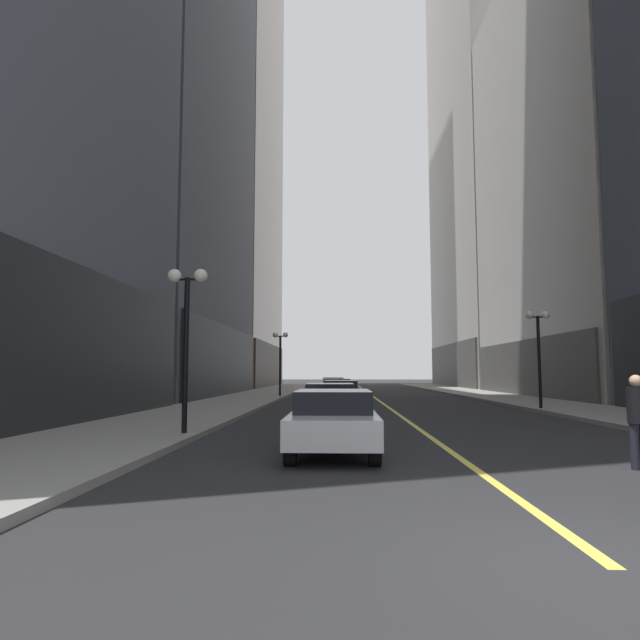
{
  "coord_description": "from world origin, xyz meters",
  "views": [
    {
      "loc": [
        -2.39,
        -5.07,
        1.7
      ],
      "look_at": [
        -3.58,
        29.06,
        4.92
      ],
      "focal_mm": 31.32,
      "sensor_mm": 36.0,
      "label": 1
    }
  ],
  "objects_px": {
    "car_grey": "(341,393)",
    "pedestrian_in_black_coat": "(638,414)",
    "car_red": "(336,389)",
    "street_lamp_left_near": "(187,313)",
    "car_white": "(330,401)",
    "street_lamp_right_mid": "(538,337)",
    "street_lamp_left_far": "(280,349)",
    "car_silver": "(333,419)",
    "car_green": "(333,385)"
  },
  "relations": [
    {
      "from": "car_white",
      "to": "car_grey",
      "type": "height_order",
      "value": "same"
    },
    {
      "from": "car_white",
      "to": "street_lamp_right_mid",
      "type": "relative_size",
      "value": 0.97
    },
    {
      "from": "car_red",
      "to": "street_lamp_left_near",
      "type": "relative_size",
      "value": 0.98
    },
    {
      "from": "car_white",
      "to": "car_green",
      "type": "relative_size",
      "value": 0.95
    },
    {
      "from": "car_silver",
      "to": "street_lamp_left_near",
      "type": "bearing_deg",
      "value": 146.89
    },
    {
      "from": "car_grey",
      "to": "pedestrian_in_black_coat",
      "type": "xyz_separation_m",
      "value": [
        5.2,
        -16.98,
        0.24
      ]
    },
    {
      "from": "car_green",
      "to": "street_lamp_left_near",
      "type": "height_order",
      "value": "street_lamp_left_near"
    },
    {
      "from": "street_lamp_left_far",
      "to": "car_silver",
      "type": "bearing_deg",
      "value": -81.43
    },
    {
      "from": "car_silver",
      "to": "street_lamp_right_mid",
      "type": "height_order",
      "value": "street_lamp_right_mid"
    },
    {
      "from": "car_red",
      "to": "street_lamp_left_far",
      "type": "distance_m",
      "value": 5.68
    },
    {
      "from": "street_lamp_left_near",
      "to": "street_lamp_left_far",
      "type": "bearing_deg",
      "value": 90.0
    },
    {
      "from": "car_white",
      "to": "car_silver",
      "type": "bearing_deg",
      "value": -88.51
    },
    {
      "from": "street_lamp_left_far",
      "to": "street_lamp_right_mid",
      "type": "xyz_separation_m",
      "value": [
        12.8,
        -12.7,
        0.0
      ]
    },
    {
      "from": "street_lamp_left_near",
      "to": "pedestrian_in_black_coat",
      "type": "bearing_deg",
      "value": -24.79
    },
    {
      "from": "car_silver",
      "to": "car_red",
      "type": "bearing_deg",
      "value": 90.19
    },
    {
      "from": "pedestrian_in_black_coat",
      "to": "street_lamp_left_far",
      "type": "xyz_separation_m",
      "value": [
        -9.27,
        27.46,
        2.29
      ]
    },
    {
      "from": "car_white",
      "to": "street_lamp_left_near",
      "type": "bearing_deg",
      "value": -126.0
    },
    {
      "from": "car_grey",
      "to": "car_red",
      "type": "xyz_separation_m",
      "value": [
        -0.26,
        7.11,
        -0.0
      ]
    },
    {
      "from": "car_green",
      "to": "street_lamp_right_mid",
      "type": "relative_size",
      "value": 1.02
    },
    {
      "from": "car_silver",
      "to": "car_white",
      "type": "height_order",
      "value": "same"
    },
    {
      "from": "car_grey",
      "to": "street_lamp_right_mid",
      "type": "distance_m",
      "value": 9.36
    },
    {
      "from": "car_silver",
      "to": "car_red",
      "type": "relative_size",
      "value": 0.97
    },
    {
      "from": "car_red",
      "to": "street_lamp_left_far",
      "type": "relative_size",
      "value": 0.98
    },
    {
      "from": "car_silver",
      "to": "car_green",
      "type": "bearing_deg",
      "value": 90.64
    },
    {
      "from": "car_red",
      "to": "street_lamp_left_far",
      "type": "xyz_separation_m",
      "value": [
        -3.8,
        3.37,
        2.54
      ]
    },
    {
      "from": "car_white",
      "to": "street_lamp_right_mid",
      "type": "height_order",
      "value": "street_lamp_right_mid"
    },
    {
      "from": "car_white",
      "to": "street_lamp_right_mid",
      "type": "bearing_deg",
      "value": 30.75
    },
    {
      "from": "car_grey",
      "to": "street_lamp_right_mid",
      "type": "height_order",
      "value": "street_lamp_right_mid"
    },
    {
      "from": "car_grey",
      "to": "street_lamp_left_far",
      "type": "relative_size",
      "value": 1.04
    },
    {
      "from": "pedestrian_in_black_coat",
      "to": "street_lamp_right_mid",
      "type": "relative_size",
      "value": 0.37
    },
    {
      "from": "car_silver",
      "to": "car_green",
      "type": "distance_m",
      "value": 31.75
    },
    {
      "from": "car_grey",
      "to": "pedestrian_in_black_coat",
      "type": "bearing_deg",
      "value": -72.96
    },
    {
      "from": "street_lamp_left_near",
      "to": "street_lamp_left_far",
      "type": "xyz_separation_m",
      "value": [
        0.0,
        23.18,
        0.0
      ]
    },
    {
      "from": "car_white",
      "to": "car_green",
      "type": "bearing_deg",
      "value": 90.37
    },
    {
      "from": "car_grey",
      "to": "pedestrian_in_black_coat",
      "type": "distance_m",
      "value": 17.77
    },
    {
      "from": "car_silver",
      "to": "pedestrian_in_black_coat",
      "type": "height_order",
      "value": "pedestrian_in_black_coat"
    },
    {
      "from": "car_grey",
      "to": "street_lamp_left_near",
      "type": "xyz_separation_m",
      "value": [
        -4.06,
        -12.7,
        2.54
      ]
    },
    {
      "from": "street_lamp_left_near",
      "to": "street_lamp_right_mid",
      "type": "distance_m",
      "value": 16.55
    },
    {
      "from": "car_red",
      "to": "pedestrian_in_black_coat",
      "type": "relative_size",
      "value": 2.63
    },
    {
      "from": "car_green",
      "to": "pedestrian_in_black_coat",
      "type": "xyz_separation_m",
      "value": [
        5.75,
        -33.5,
        0.24
      ]
    },
    {
      "from": "car_silver",
      "to": "street_lamp_left_far",
      "type": "xyz_separation_m",
      "value": [
        -3.87,
        25.71,
        2.54
      ]
    },
    {
      "from": "car_white",
      "to": "car_grey",
      "type": "xyz_separation_m",
      "value": [
        0.39,
        7.64,
        0.0
      ]
    },
    {
      "from": "car_silver",
      "to": "car_white",
      "type": "xyz_separation_m",
      "value": [
        -0.2,
        7.59,
        0.0
      ]
    },
    {
      "from": "car_white",
      "to": "car_green",
      "type": "xyz_separation_m",
      "value": [
        -0.16,
        24.16,
        0.0
      ]
    },
    {
      "from": "street_lamp_left_far",
      "to": "street_lamp_right_mid",
      "type": "bearing_deg",
      "value": -44.76
    },
    {
      "from": "street_lamp_left_near",
      "to": "street_lamp_left_far",
      "type": "distance_m",
      "value": 23.18
    },
    {
      "from": "car_white",
      "to": "car_red",
      "type": "height_order",
      "value": "same"
    },
    {
      "from": "car_red",
      "to": "street_lamp_right_mid",
      "type": "xyz_separation_m",
      "value": [
        9.0,
        -9.33,
        2.54
      ]
    },
    {
      "from": "car_silver",
      "to": "pedestrian_in_black_coat",
      "type": "xyz_separation_m",
      "value": [
        5.39,
        -1.75,
        0.25
      ]
    },
    {
      "from": "car_white",
      "to": "street_lamp_right_mid",
      "type": "xyz_separation_m",
      "value": [
        9.12,
        5.43,
        2.54
      ]
    }
  ]
}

